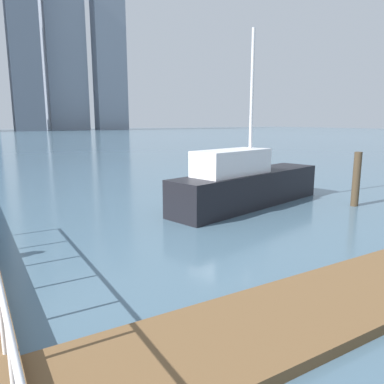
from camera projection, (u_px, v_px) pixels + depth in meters
The scene contains 7 objects.
ground_plane at pixel (89, 216), 12.65m from camera, with size 300.00×300.00×0.00m, color slate.
floating_dock at pixel (355, 293), 6.82m from camera, with size 12.08×2.00×0.18m, color brown.
dock_piling_3 at pixel (356, 179), 14.02m from camera, with size 0.28×0.28×2.06m, color #473826.
moored_boat_0 at pixel (246, 184), 14.01m from camera, with size 7.46×3.26×6.43m.
skyline_tower_3 at pixel (23, 38), 117.29m from camera, with size 9.00×11.89×57.71m, color slate.
skyline_tower_4 at pixel (64, 51), 130.22m from camera, with size 13.25×10.91×54.58m, color gray.
skyline_tower_5 at pixel (109, 54), 133.54m from camera, with size 10.96×6.65×53.51m, color gray.
Camera 1 is at (-3.30, 7.67, 3.19)m, focal length 34.83 mm.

